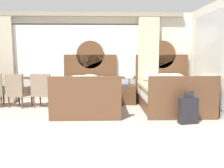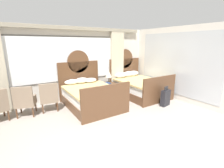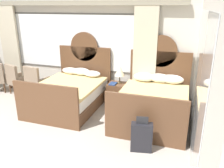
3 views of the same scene
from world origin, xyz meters
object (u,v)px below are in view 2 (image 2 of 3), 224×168
(armchair_by_window_centre, at_px, (25,101))
(book_on_nightstand, at_px, (108,83))
(nightstand_between_beds, at_px, (108,89))
(bed_near_window, at_px, (90,95))
(bed_near_mirror, at_px, (138,86))
(table_lamp_on_nightstand, at_px, (109,74))
(armchair_by_window_left, at_px, (49,97))
(suitcase_on_floor, at_px, (165,98))

(armchair_by_window_centre, bearing_deg, book_on_nightstand, 4.34)
(nightstand_between_beds, bearing_deg, bed_near_window, -150.13)
(bed_near_mirror, bearing_deg, book_on_nightstand, 155.82)
(bed_near_window, distance_m, bed_near_mirror, 2.17)
(bed_near_window, distance_m, table_lamp_on_nightstand, 1.43)
(book_on_nightstand, bearing_deg, table_lamp_on_nightstand, 48.34)
(bed_near_window, distance_m, nightstand_between_beds, 1.26)
(bed_near_mirror, distance_m, table_lamp_on_nightstand, 1.33)
(table_lamp_on_nightstand, relative_size, armchair_by_window_left, 0.53)
(bed_near_mirror, distance_m, armchair_by_window_left, 3.46)
(bed_near_window, height_order, armchair_by_window_centre, bed_near_window)
(book_on_nightstand, bearing_deg, bed_near_window, -152.29)
(armchair_by_window_left, bearing_deg, bed_near_mirror, -4.86)
(armchair_by_window_left, relative_size, armchair_by_window_centre, 1.00)
(book_on_nightstand, xyz_separation_m, armchair_by_window_centre, (-2.97, -0.23, -0.09))
(table_lamp_on_nightstand, distance_m, armchair_by_window_centre, 3.16)
(bed_near_mirror, distance_m, book_on_nightstand, 1.28)
(table_lamp_on_nightstand, xyz_separation_m, suitcase_on_floor, (1.03, -2.06, -0.61))
(nightstand_between_beds, relative_size, armchair_by_window_left, 0.59)
(table_lamp_on_nightstand, bearing_deg, bed_near_window, -149.14)
(table_lamp_on_nightstand, distance_m, book_on_nightstand, 0.39)
(suitcase_on_floor, bearing_deg, table_lamp_on_nightstand, 116.60)
(book_on_nightstand, bearing_deg, bed_near_mirror, -24.18)
(bed_near_window, relative_size, armchair_by_window_centre, 2.29)
(book_on_nightstand, relative_size, suitcase_on_floor, 0.37)
(suitcase_on_floor, bearing_deg, book_on_nightstand, 121.59)
(armchair_by_window_left, bearing_deg, armchair_by_window_centre, 179.75)
(book_on_nightstand, relative_size, armchair_by_window_left, 0.28)
(nightstand_between_beds, relative_size, table_lamp_on_nightstand, 1.12)
(nightstand_between_beds, height_order, book_on_nightstand, book_on_nightstand)
(bed_near_window, relative_size, armchair_by_window_left, 2.29)
(bed_near_mirror, height_order, armchair_by_window_left, bed_near_mirror)
(bed_near_window, distance_m, suitcase_on_floor, 2.58)
(nightstand_between_beds, height_order, table_lamp_on_nightstand, table_lamp_on_nightstand)
(bed_near_mirror, bearing_deg, suitcase_on_floor, -89.70)
(bed_near_window, distance_m, armchair_by_window_centre, 1.98)
(armchair_by_window_left, distance_m, suitcase_on_floor, 3.85)
(armchair_by_window_left, xyz_separation_m, suitcase_on_floor, (3.46, -1.67, -0.20))
(bed_near_mirror, relative_size, nightstand_between_beds, 3.84)
(table_lamp_on_nightstand, bearing_deg, armchair_by_window_centre, -173.00)
(bed_near_mirror, relative_size, armchair_by_window_left, 2.29)
(table_lamp_on_nightstand, bearing_deg, suitcase_on_floor, -63.40)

